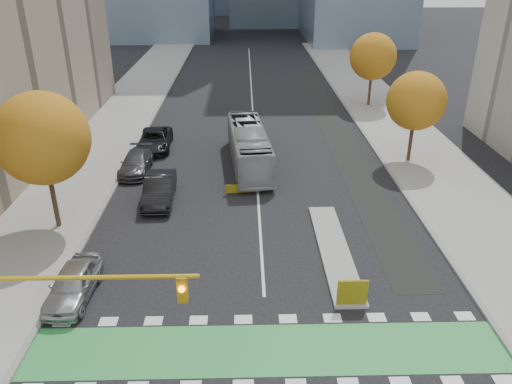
{
  "coord_description": "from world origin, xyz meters",
  "views": [
    {
      "loc": [
        -0.85,
        -14.28,
        14.73
      ],
      "look_at": [
        -0.27,
        10.37,
        3.0
      ],
      "focal_mm": 35.0,
      "sensor_mm": 36.0,
      "label": 1
    }
  ],
  "objects_px": {
    "parked_car_a": "(73,284)",
    "parked_car_b": "(159,189)",
    "hazard_board": "(352,292)",
    "tree_west": "(42,138)",
    "tree_east_far": "(373,57)",
    "tree_east_near": "(416,101)",
    "parked_car_d": "(155,140)",
    "traffic_signal_west": "(38,305)",
    "parked_car_c": "(136,163)",
    "bus": "(249,147)"
  },
  "relations": [
    {
      "from": "parked_car_a",
      "to": "parked_car_b",
      "type": "relative_size",
      "value": 0.87
    },
    {
      "from": "hazard_board",
      "to": "tree_west",
      "type": "relative_size",
      "value": 0.17
    },
    {
      "from": "tree_east_far",
      "to": "parked_car_b",
      "type": "bearing_deg",
      "value": -130.13
    },
    {
      "from": "tree_east_near",
      "to": "parked_car_d",
      "type": "distance_m",
      "value": 21.07
    },
    {
      "from": "traffic_signal_west",
      "to": "parked_car_a",
      "type": "relative_size",
      "value": 1.89
    },
    {
      "from": "hazard_board",
      "to": "tree_east_near",
      "type": "xyz_separation_m",
      "value": [
        8.0,
        17.8,
        4.06
      ]
    },
    {
      "from": "traffic_signal_west",
      "to": "parked_car_b",
      "type": "xyz_separation_m",
      "value": [
        1.43,
        15.97,
        -3.17
      ]
    },
    {
      "from": "hazard_board",
      "to": "tree_west",
      "type": "xyz_separation_m",
      "value": [
        -16.0,
        7.8,
        4.82
      ]
    },
    {
      "from": "parked_car_d",
      "to": "parked_car_a",
      "type": "bearing_deg",
      "value": -94.16
    },
    {
      "from": "hazard_board",
      "to": "tree_east_near",
      "type": "height_order",
      "value": "tree_east_near"
    },
    {
      "from": "parked_car_d",
      "to": "parked_car_b",
      "type": "bearing_deg",
      "value": -81.77
    },
    {
      "from": "hazard_board",
      "to": "tree_east_near",
      "type": "distance_m",
      "value": 19.93
    },
    {
      "from": "parked_car_a",
      "to": "parked_car_c",
      "type": "relative_size",
      "value": 0.9
    },
    {
      "from": "tree_east_far",
      "to": "traffic_signal_west",
      "type": "xyz_separation_m",
      "value": [
        -20.43,
        -38.51,
        -1.21
      ]
    },
    {
      "from": "tree_west",
      "to": "tree_east_near",
      "type": "xyz_separation_m",
      "value": [
        24.0,
        10.0,
        -0.75
      ]
    },
    {
      "from": "parked_car_c",
      "to": "parked_car_d",
      "type": "relative_size",
      "value": 0.9
    },
    {
      "from": "hazard_board",
      "to": "traffic_signal_west",
      "type": "xyz_separation_m",
      "value": [
        -11.93,
        -4.71,
        3.23
      ]
    },
    {
      "from": "tree_east_near",
      "to": "tree_east_far",
      "type": "bearing_deg",
      "value": 88.21
    },
    {
      "from": "parked_car_c",
      "to": "tree_east_near",
      "type": "bearing_deg",
      "value": 4.36
    },
    {
      "from": "tree_east_near",
      "to": "bus",
      "type": "bearing_deg",
      "value": -177.98
    },
    {
      "from": "tree_west",
      "to": "parked_car_d",
      "type": "height_order",
      "value": "tree_west"
    },
    {
      "from": "hazard_board",
      "to": "parked_car_d",
      "type": "relative_size",
      "value": 0.25
    },
    {
      "from": "traffic_signal_west",
      "to": "bus",
      "type": "distance_m",
      "value": 23.41
    },
    {
      "from": "tree_east_far",
      "to": "parked_car_d",
      "type": "relative_size",
      "value": 1.37
    },
    {
      "from": "tree_east_far",
      "to": "parked_car_d",
      "type": "distance_m",
      "value": 24.76
    },
    {
      "from": "parked_car_a",
      "to": "parked_car_d",
      "type": "xyz_separation_m",
      "value": [
        0.62,
        20.24,
        0.01
      ]
    },
    {
      "from": "tree_west",
      "to": "bus",
      "type": "bearing_deg",
      "value": 39.8
    },
    {
      "from": "bus",
      "to": "parked_car_d",
      "type": "distance_m",
      "value": 8.8
    },
    {
      "from": "hazard_board",
      "to": "parked_car_c",
      "type": "xyz_separation_m",
      "value": [
        -13.0,
        16.26,
        -0.07
      ]
    },
    {
      "from": "tree_east_near",
      "to": "tree_east_far",
      "type": "xyz_separation_m",
      "value": [
        0.5,
        16.0,
        0.38
      ]
    },
    {
      "from": "tree_east_near",
      "to": "hazard_board",
      "type": "bearing_deg",
      "value": -114.2
    },
    {
      "from": "tree_west",
      "to": "parked_car_b",
      "type": "bearing_deg",
      "value": 32.19
    },
    {
      "from": "hazard_board",
      "to": "parked_car_c",
      "type": "height_order",
      "value": "parked_car_c"
    },
    {
      "from": "traffic_signal_west",
      "to": "bus",
      "type": "height_order",
      "value": "traffic_signal_west"
    },
    {
      "from": "tree_east_near",
      "to": "parked_car_a",
      "type": "bearing_deg",
      "value": -141.38
    },
    {
      "from": "hazard_board",
      "to": "parked_car_a",
      "type": "relative_size",
      "value": 0.31
    },
    {
      "from": "parked_car_b",
      "to": "parked_car_c",
      "type": "xyz_separation_m",
      "value": [
        -2.5,
        5.0,
        -0.13
      ]
    },
    {
      "from": "traffic_signal_west",
      "to": "hazard_board",
      "type": "bearing_deg",
      "value": 21.55
    },
    {
      "from": "tree_east_far",
      "to": "tree_east_near",
      "type": "bearing_deg",
      "value": -91.79
    },
    {
      "from": "parked_car_b",
      "to": "traffic_signal_west",
      "type": "bearing_deg",
      "value": -97.24
    },
    {
      "from": "parked_car_a",
      "to": "tree_east_near",
      "type": "bearing_deg",
      "value": 41.02
    },
    {
      "from": "tree_east_far",
      "to": "parked_car_a",
      "type": "relative_size",
      "value": 1.69
    },
    {
      "from": "tree_west",
      "to": "parked_car_b",
      "type": "height_order",
      "value": "tree_west"
    },
    {
      "from": "tree_east_far",
      "to": "bus",
      "type": "relative_size",
      "value": 0.7
    },
    {
      "from": "hazard_board",
      "to": "tree_west",
      "type": "height_order",
      "value": "tree_west"
    },
    {
      "from": "parked_car_a",
      "to": "tree_east_far",
      "type": "bearing_deg",
      "value": 59.13
    },
    {
      "from": "traffic_signal_west",
      "to": "parked_car_b",
      "type": "height_order",
      "value": "traffic_signal_west"
    },
    {
      "from": "hazard_board",
      "to": "parked_car_c",
      "type": "bearing_deg",
      "value": 128.64
    },
    {
      "from": "tree_west",
      "to": "parked_car_d",
      "type": "relative_size",
      "value": 1.47
    },
    {
      "from": "tree_west",
      "to": "parked_car_c",
      "type": "xyz_separation_m",
      "value": [
        3.0,
        8.46,
        -4.89
      ]
    }
  ]
}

